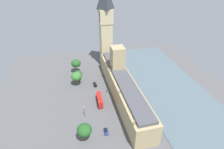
{
  "coord_description": "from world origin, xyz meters",
  "views": [
    {
      "loc": [
        25.16,
        81.7,
        69.78
      ],
      "look_at": [
        1.0,
        -15.16,
        7.32
      ],
      "focal_mm": 28.94,
      "sensor_mm": 36.0,
      "label": 1
    }
  ],
  "objects_px": {
    "car_black_under_trees": "(95,84)",
    "pedestrian_kerbside": "(107,91)",
    "parliament_building": "(122,85)",
    "car_blue_trailing": "(106,131)",
    "clock_tower": "(106,25)",
    "street_lamp_slot_10": "(77,70)",
    "pedestrian_leading": "(102,75)",
    "plane_tree_opposite_hall": "(78,74)",
    "plane_tree_corner": "(76,76)",
    "street_lamp_by_river_gate": "(84,110)",
    "plane_tree_midblock": "(76,64)",
    "double_decker_bus_far_end": "(100,100)",
    "plane_tree_near_tower": "(84,130)"
  },
  "relations": [
    {
      "from": "car_black_under_trees",
      "to": "pedestrian_kerbside",
      "type": "xyz_separation_m",
      "value": [
        -5.94,
        8.92,
        -0.15
      ]
    },
    {
      "from": "parliament_building",
      "to": "car_black_under_trees",
      "type": "bearing_deg",
      "value": -44.72
    },
    {
      "from": "car_blue_trailing",
      "to": "pedestrian_kerbside",
      "type": "relative_size",
      "value": 2.51
    },
    {
      "from": "clock_tower",
      "to": "street_lamp_slot_10",
      "type": "xyz_separation_m",
      "value": [
        23.86,
        12.75,
        -26.47
      ]
    },
    {
      "from": "pedestrian_leading",
      "to": "plane_tree_opposite_hall",
      "type": "height_order",
      "value": "plane_tree_opposite_hall"
    },
    {
      "from": "parliament_building",
      "to": "plane_tree_corner",
      "type": "xyz_separation_m",
      "value": [
        25.72,
        -17.58,
        -0.71
      ]
    },
    {
      "from": "street_lamp_by_river_gate",
      "to": "plane_tree_midblock",
      "type": "bearing_deg",
      "value": -89.39
    },
    {
      "from": "parliament_building",
      "to": "street_lamp_slot_10",
      "type": "relative_size",
      "value": 10.49
    },
    {
      "from": "plane_tree_opposite_hall",
      "to": "car_blue_trailing",
      "type": "bearing_deg",
      "value": 100.32
    },
    {
      "from": "street_lamp_by_river_gate",
      "to": "street_lamp_slot_10",
      "type": "xyz_separation_m",
      "value": [
        0.25,
        -41.13,
        0.25
      ]
    },
    {
      "from": "clock_tower",
      "to": "street_lamp_slot_10",
      "type": "distance_m",
      "value": 37.85
    },
    {
      "from": "plane_tree_opposite_hall",
      "to": "street_lamp_by_river_gate",
      "type": "relative_size",
      "value": 1.22
    },
    {
      "from": "car_blue_trailing",
      "to": "car_black_under_trees",
      "type": "bearing_deg",
      "value": -88.11
    },
    {
      "from": "street_lamp_slot_10",
      "to": "car_blue_trailing",
      "type": "bearing_deg",
      "value": 99.2
    },
    {
      "from": "parliament_building",
      "to": "street_lamp_slot_10",
      "type": "xyz_separation_m",
      "value": [
        24.49,
        -28.97,
        -2.72
      ]
    },
    {
      "from": "parliament_building",
      "to": "plane_tree_opposite_hall",
      "type": "height_order",
      "value": "parliament_building"
    },
    {
      "from": "car_blue_trailing",
      "to": "street_lamp_slot_10",
      "type": "bearing_deg",
      "value": -77.15
    },
    {
      "from": "clock_tower",
      "to": "double_decker_bus_far_end",
      "type": "xyz_separation_m",
      "value": [
        14.03,
        45.7,
        -28.67
      ]
    },
    {
      "from": "car_black_under_trees",
      "to": "car_blue_trailing",
      "type": "xyz_separation_m",
      "value": [
        1.22,
        39.8,
        -0.01
      ]
    },
    {
      "from": "pedestrian_leading",
      "to": "double_decker_bus_far_end",
      "type": "bearing_deg",
      "value": 159.14
    },
    {
      "from": "clock_tower",
      "to": "double_decker_bus_far_end",
      "type": "distance_m",
      "value": 55.74
    },
    {
      "from": "plane_tree_opposite_hall",
      "to": "double_decker_bus_far_end",
      "type": "bearing_deg",
      "value": 110.34
    },
    {
      "from": "plane_tree_corner",
      "to": "car_black_under_trees",
      "type": "bearing_deg",
      "value": 163.8
    },
    {
      "from": "clock_tower",
      "to": "plane_tree_near_tower",
      "type": "distance_m",
      "value": 77.76
    },
    {
      "from": "clock_tower",
      "to": "car_black_under_trees",
      "type": "bearing_deg",
      "value": 63.25
    },
    {
      "from": "double_decker_bus_far_end",
      "to": "plane_tree_near_tower",
      "type": "distance_m",
      "value": 26.54
    },
    {
      "from": "street_lamp_by_river_gate",
      "to": "street_lamp_slot_10",
      "type": "relative_size",
      "value": 0.94
    },
    {
      "from": "car_black_under_trees",
      "to": "plane_tree_opposite_hall",
      "type": "xyz_separation_m",
      "value": [
        9.89,
        -7.85,
        4.91
      ]
    },
    {
      "from": "plane_tree_midblock",
      "to": "plane_tree_opposite_hall",
      "type": "relative_size",
      "value": 1.33
    },
    {
      "from": "double_decker_bus_far_end",
      "to": "clock_tower",
      "type": "bearing_deg",
      "value": -103.94
    },
    {
      "from": "car_blue_trailing",
      "to": "plane_tree_corner",
      "type": "xyz_separation_m",
      "value": [
        10.06,
        -43.08,
        5.96
      ]
    },
    {
      "from": "parliament_building",
      "to": "street_lamp_slot_10",
      "type": "height_order",
      "value": "parliament_building"
    },
    {
      "from": "clock_tower",
      "to": "plane_tree_near_tower",
      "type": "relative_size",
      "value": 6.21
    },
    {
      "from": "car_black_under_trees",
      "to": "plane_tree_near_tower",
      "type": "xyz_separation_m",
      "value": [
        11.39,
        41.98,
        5.99
      ]
    },
    {
      "from": "parliament_building",
      "to": "car_black_under_trees",
      "type": "xyz_separation_m",
      "value": [
        14.44,
        -14.3,
        -6.66
      ]
    },
    {
      "from": "pedestrian_leading",
      "to": "plane_tree_midblock",
      "type": "bearing_deg",
      "value": 55.23
    },
    {
      "from": "plane_tree_midblock",
      "to": "street_lamp_slot_10",
      "type": "distance_m",
      "value": 5.51
    },
    {
      "from": "pedestrian_leading",
      "to": "street_lamp_by_river_gate",
      "type": "xyz_separation_m",
      "value": [
        16.61,
        36.85,
        3.84
      ]
    },
    {
      "from": "double_decker_bus_far_end",
      "to": "car_black_under_trees",
      "type": "bearing_deg",
      "value": -87.53
    },
    {
      "from": "pedestrian_kerbside",
      "to": "plane_tree_near_tower",
      "type": "xyz_separation_m",
      "value": [
        17.33,
        33.06,
        6.14
      ]
    },
    {
      "from": "car_blue_trailing",
      "to": "plane_tree_corner",
      "type": "distance_m",
      "value": 44.64
    },
    {
      "from": "plane_tree_midblock",
      "to": "double_decker_bus_far_end",
      "type": "bearing_deg",
      "value": 104.99
    },
    {
      "from": "car_blue_trailing",
      "to": "pedestrian_leading",
      "type": "distance_m",
      "value": 50.83
    },
    {
      "from": "parliament_building",
      "to": "plane_tree_midblock",
      "type": "height_order",
      "value": "parliament_building"
    },
    {
      "from": "clock_tower",
      "to": "plane_tree_near_tower",
      "type": "height_order",
      "value": "clock_tower"
    },
    {
      "from": "plane_tree_opposite_hall",
      "to": "plane_tree_near_tower",
      "type": "relative_size",
      "value": 0.83
    },
    {
      "from": "double_decker_bus_far_end",
      "to": "car_blue_trailing",
      "type": "relative_size",
      "value": 2.56
    },
    {
      "from": "pedestrian_kerbside",
      "to": "car_blue_trailing",
      "type": "bearing_deg",
      "value": 166.44
    },
    {
      "from": "car_blue_trailing",
      "to": "plane_tree_near_tower",
      "type": "bearing_deg",
      "value": 15.7
    },
    {
      "from": "plane_tree_midblock",
      "to": "street_lamp_by_river_gate",
      "type": "bearing_deg",
      "value": 90.61
    }
  ]
}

